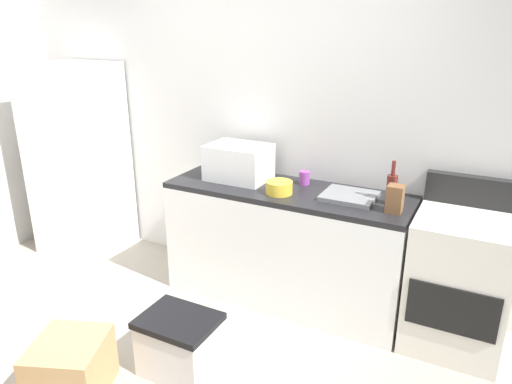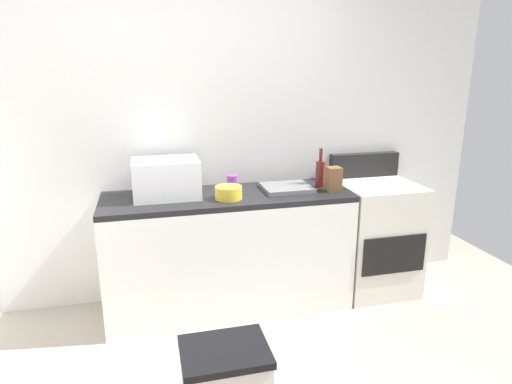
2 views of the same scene
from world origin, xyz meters
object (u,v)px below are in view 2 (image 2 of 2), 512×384
object	(u,v)px
mixing_bowl	(229,193)
stove_oven	(374,235)
coffee_mug	(232,182)
knife_block	(334,179)
wine_bottle	(320,173)
storage_bin	(225,379)
microwave	(166,178)

from	to	relation	value
mixing_bowl	stove_oven	bearing A→B (deg)	5.54
coffee_mug	knife_block	xyz separation A→B (m)	(0.72, -0.26, 0.04)
wine_bottle	mixing_bowl	distance (m)	0.76
storage_bin	wine_bottle	bearing A→B (deg)	49.22
coffee_mug	mixing_bowl	distance (m)	0.29
microwave	storage_bin	size ratio (longest dim) A/B	1.00
mixing_bowl	microwave	bearing A→B (deg)	159.18
coffee_mug	mixing_bowl	world-z (taller)	coffee_mug
wine_bottle	coffee_mug	world-z (taller)	wine_bottle
coffee_mug	knife_block	bearing A→B (deg)	-19.86
knife_block	coffee_mug	bearing A→B (deg)	160.14
coffee_mug	mixing_bowl	bearing A→B (deg)	-106.35
wine_bottle	storage_bin	bearing A→B (deg)	-130.78
microwave	mixing_bowl	bearing A→B (deg)	-20.82
stove_oven	coffee_mug	xyz separation A→B (m)	(-1.15, 0.16, 0.48)
microwave	mixing_bowl	size ratio (longest dim) A/B	2.42
wine_bottle	coffee_mug	xyz separation A→B (m)	(-0.67, 0.12, -0.06)
coffee_mug	storage_bin	distance (m)	1.48
stove_oven	mixing_bowl	bearing A→B (deg)	-174.46
stove_oven	microwave	size ratio (longest dim) A/B	2.39
coffee_mug	knife_block	distance (m)	0.76
microwave	wine_bottle	size ratio (longest dim) A/B	1.53
storage_bin	coffee_mug	bearing A→B (deg)	76.66
microwave	mixing_bowl	xyz separation A→B (m)	(0.42, -0.16, -0.09)
stove_oven	coffee_mug	bearing A→B (deg)	172.26
wine_bottle	coffee_mug	distance (m)	0.68
coffee_mug	knife_block	world-z (taller)	knife_block
coffee_mug	knife_block	size ratio (longest dim) A/B	0.56
storage_bin	microwave	bearing A→B (deg)	100.37
microwave	coffee_mug	size ratio (longest dim) A/B	4.60
coffee_mug	wine_bottle	bearing A→B (deg)	-10.54
mixing_bowl	storage_bin	world-z (taller)	mixing_bowl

